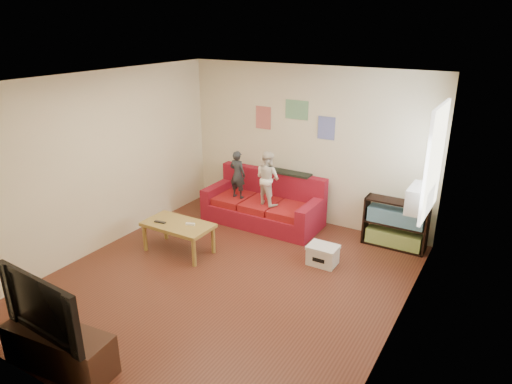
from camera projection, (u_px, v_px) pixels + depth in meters
The scene contains 17 objects.
room_shell at pixel (224, 189), 5.81m from camera, with size 4.52×5.02×2.72m.
sofa at pixel (265, 206), 8.04m from camera, with size 2.04×0.94×0.90m.
child_a at pixel (238, 174), 7.93m from camera, with size 0.31×0.20×0.85m, color #272C31.
child_b at pixel (268, 178), 7.63m from camera, with size 0.45×0.35×0.92m, color #EEE4D0.
coffee_table at pixel (178, 227), 6.94m from camera, with size 1.06×0.58×0.48m.
remote at pixel (160, 222), 6.94m from camera, with size 0.19×0.05×0.02m, color black.
game_controller at pixel (190, 224), 6.86m from camera, with size 0.14×0.04×0.03m, color white.
bookshelf at pixel (395, 227), 7.12m from camera, with size 0.97×0.29×0.78m.
window at pixel (434, 161), 5.98m from camera, with size 0.04×1.08×1.48m, color white.
ac_unit at pixel (420, 199), 6.23m from camera, with size 0.28×0.55×0.35m, color #B7B2A3.
artwork_left at pixel (263, 118), 8.08m from camera, with size 0.30×0.01×0.40m, color #D87266.
artwork_center at pixel (297, 110), 7.70m from camera, with size 0.42×0.01×0.32m, color #72B27F.
artwork_right at pixel (326, 128), 7.52m from camera, with size 0.30×0.01×0.38m, color #727FCC.
file_box at pixel (323, 255), 6.67m from camera, with size 0.43×0.33×0.30m.
tv_stand at pixel (60, 349), 4.65m from camera, with size 1.20×0.40×0.45m, color #40251A.
television at pixel (51, 302), 4.45m from camera, with size 1.18×0.16×0.68m, color black.
tissue at pixel (318, 259), 6.75m from camera, with size 0.10×0.10×0.10m, color white.
Camera 1 is at (3.13, -4.48, 3.36)m, focal length 32.00 mm.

